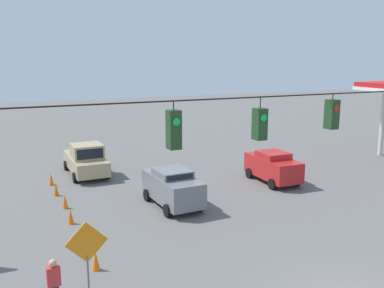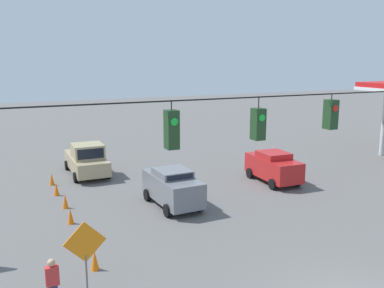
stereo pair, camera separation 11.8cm
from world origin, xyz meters
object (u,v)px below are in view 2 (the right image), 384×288
at_px(traffic_cone_nearest, 95,260).
at_px(pedestrian, 53,284).
at_px(traffic_cone_second, 81,235).
at_px(traffic_cone_third, 70,216).
at_px(pickup_truck_tan_withflow_far, 87,160).
at_px(traffic_cone_farthest, 52,179).
at_px(overhead_signal_span, 324,150).
at_px(work_zone_sign, 85,249).
at_px(traffic_cone_fourth, 65,201).
at_px(sedan_grey_withflow_mid, 173,187).
at_px(traffic_cone_fifth, 56,189).
at_px(sedan_red_oncoming_far, 273,166).

bearing_deg(traffic_cone_nearest, pedestrian, 48.34).
relative_size(traffic_cone_second, traffic_cone_third, 1.00).
relative_size(pickup_truck_tan_withflow_far, traffic_cone_farthest, 6.96).
xyz_separation_m(overhead_signal_span, work_zone_sign, (7.25, -1.76, -2.68)).
bearing_deg(traffic_cone_fourth, work_zone_sign, 85.64).
distance_m(traffic_cone_nearest, traffic_cone_third, 4.86).
relative_size(traffic_cone_fourth, pedestrian, 0.46).
relative_size(sedan_grey_withflow_mid, pedestrian, 2.62).
height_order(traffic_cone_nearest, traffic_cone_farthest, same).
distance_m(traffic_cone_second, traffic_cone_third, 2.38).
distance_m(overhead_signal_span, traffic_cone_second, 10.30).
height_order(overhead_signal_span, work_zone_sign, overhead_signal_span).
height_order(traffic_cone_nearest, traffic_cone_fourth, same).
relative_size(pickup_truck_tan_withflow_far, traffic_cone_third, 6.96).
height_order(traffic_cone_fourth, pedestrian, pedestrian).
relative_size(traffic_cone_farthest, pedestrian, 0.46).
distance_m(sedan_grey_withflow_mid, pedestrian, 9.75).
height_order(traffic_cone_third, traffic_cone_farthest, same).
xyz_separation_m(overhead_signal_span, traffic_cone_farthest, (6.65, -15.77, -4.29)).
height_order(traffic_cone_nearest, work_zone_sign, work_zone_sign).
height_order(traffic_cone_second, traffic_cone_fifth, same).
relative_size(sedan_grey_withflow_mid, traffic_cone_third, 5.65).
height_order(traffic_cone_fourth, traffic_cone_fifth, same).
relative_size(traffic_cone_third, traffic_cone_fourth, 1.00).
distance_m(sedan_red_oncoming_far, traffic_cone_third, 12.57).
xyz_separation_m(traffic_cone_nearest, traffic_cone_fourth, (-0.01, -7.09, 0.00)).
height_order(traffic_cone_fifth, pedestrian, pedestrian).
bearing_deg(traffic_cone_third, pedestrian, 76.91).
bearing_deg(traffic_cone_nearest, traffic_cone_fifth, -89.19).
height_order(traffic_cone_fourth, traffic_cone_farthest, same).
relative_size(traffic_cone_nearest, traffic_cone_farthest, 1.00).
bearing_deg(pickup_truck_tan_withflow_far, traffic_cone_nearest, 80.12).
bearing_deg(sedan_red_oncoming_far, traffic_cone_fifth, -12.64).
height_order(sedan_red_oncoming_far, traffic_cone_third, sedan_red_oncoming_far).
height_order(overhead_signal_span, pickup_truck_tan_withflow_far, overhead_signal_span).
bearing_deg(sedan_grey_withflow_mid, traffic_cone_second, 27.59).
distance_m(traffic_cone_fourth, traffic_cone_fifth, 2.33).
distance_m(overhead_signal_span, traffic_cone_farthest, 17.65).
bearing_deg(traffic_cone_third, traffic_cone_farthest, -89.70).
bearing_deg(sedan_red_oncoming_far, overhead_signal_span, 61.67).
bearing_deg(sedan_grey_withflow_mid, sedan_red_oncoming_far, -168.80).
xyz_separation_m(traffic_cone_third, traffic_cone_farthest, (0.04, -6.74, 0.00)).
height_order(traffic_cone_fifth, traffic_cone_farthest, same).
xyz_separation_m(sedan_grey_withflow_mid, traffic_cone_second, (5.17, 2.70, -0.64)).
bearing_deg(traffic_cone_second, traffic_cone_fourth, -90.78).
relative_size(traffic_cone_second, work_zone_sign, 0.26).
bearing_deg(pickup_truck_tan_withflow_far, overhead_signal_span, 103.83).
bearing_deg(pickup_truck_tan_withflow_far, traffic_cone_fifth, 56.77).
xyz_separation_m(overhead_signal_span, sedan_red_oncoming_far, (-5.82, -10.78, -3.68)).
relative_size(work_zone_sign, pedestrian, 1.78).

